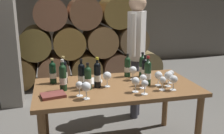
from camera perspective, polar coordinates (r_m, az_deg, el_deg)
The scene contains 29 objects.
cellar_back_wall at distance 6.68m, azimuth -8.33°, elevation 12.78°, with size 10.00×0.24×2.80m, color gray.
barrel_stack at distance 5.17m, azimuth -6.32°, elevation 5.03°, with size 3.12×0.90×1.69m.
stone_pillar at distance 4.12m, azimuth -23.09°, elevation 9.08°, with size 0.32×0.32×2.60m, color gray.
dining_table at distance 2.71m, azimuth 1.00°, elevation -6.00°, with size 1.70×0.90×0.76m.
wine_bottle_0 at distance 2.80m, azimuth -13.27°, elevation -1.19°, with size 0.07×0.07×0.27m.
wine_bottle_1 at distance 2.59m, azimuth -3.33°, elevation -1.71°, with size 0.07×0.07×0.32m.
wine_bottle_2 at distance 2.88m, azimuth 7.44°, elevation -0.38°, with size 0.07×0.07×0.28m.
wine_bottle_3 at distance 2.97m, azimuth 6.85°, elevation 0.20°, with size 0.07×0.07×0.29m.
wine_bottle_4 at distance 2.54m, azimuth -5.47°, elevation -2.45°, with size 0.07×0.07×0.28m.
wine_bottle_5 at distance 2.54m, azimuth -11.05°, elevation -2.30°, with size 0.07×0.07×0.32m.
wine_bottle_6 at distance 2.61m, azimuth -6.91°, elevation -1.81°, with size 0.07×0.07×0.30m.
wine_bottle_7 at distance 2.96m, azimuth 3.52°, elevation 0.10°, with size 0.07×0.07×0.28m.
wine_bottle_8 at distance 2.68m, azimuth 8.08°, elevation -1.27°, with size 0.07×0.07×0.31m.
wine_bottle_9 at distance 2.77m, azimuth -10.86°, elevation -1.03°, with size 0.07×0.07×0.30m.
wine_glass_0 at distance 2.30m, azimuth -5.88°, elevation -4.54°, with size 0.09×0.09×0.16m.
wine_glass_1 at distance 2.80m, azimuth 13.19°, elevation -1.55°, with size 0.07×0.07×0.14m.
wine_glass_2 at distance 2.84m, azimuth 4.80°, elevation -0.76°, with size 0.09×0.09×0.16m.
wine_glass_3 at distance 2.69m, azimuth 10.47°, elevation -1.92°, with size 0.08×0.08×0.16m.
wine_glass_4 at distance 2.42m, azimuth 7.43°, elevation -3.88°, with size 0.07×0.07×0.14m.
wine_glass_5 at distance 2.58m, azimuth 7.06°, elevation -2.62°, with size 0.07×0.07×0.15m.
wine_glass_6 at distance 2.56m, azimuth 11.41°, elevation -3.02°, with size 0.07×0.07×0.14m.
wine_glass_7 at distance 2.68m, azimuth 12.70°, elevation -1.99°, with size 0.09×0.09×0.16m.
wine_glass_8 at distance 2.61m, azimuth -1.11°, elevation -2.11°, with size 0.09×0.09×0.16m.
wine_glass_9 at distance 2.47m, azimuth 5.36°, elevation -3.30°, with size 0.08×0.08×0.15m.
wine_glass_10 at distance 2.58m, azimuth 13.80°, elevation -2.82°, with size 0.08×0.08×0.15m.
wine_glass_11 at distance 2.38m, azimuth -7.41°, elevation -4.23°, with size 0.07×0.07×0.14m.
tasting_notebook at distance 2.44m, azimuth -13.19°, elevation -6.23°, with size 0.22×0.16×0.03m, color brown.
serving_plate at distance 2.80m, azimuth -4.64°, elevation -3.24°, with size 0.24×0.24×0.01m, color white.
sommelier_presenting at distance 3.44m, azimuth 5.58°, elevation 4.94°, with size 0.32×0.43×1.72m.
Camera 1 is at (-0.64, -2.45, 1.64)m, focal length 40.38 mm.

